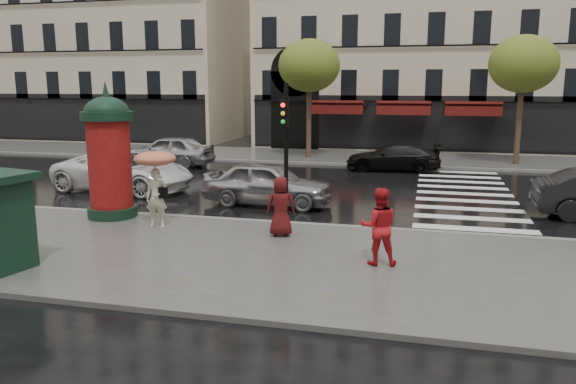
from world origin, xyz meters
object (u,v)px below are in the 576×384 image
(man_burgundy, at_px, (281,206))
(traffic_light, at_px, (285,142))
(morris_column, at_px, (109,153))
(car_silver, at_px, (268,183))
(car_white, at_px, (124,171))
(woman_umbrella, at_px, (156,176))
(car_black, at_px, (393,157))
(car_far_silver, at_px, (169,151))
(woman_red, at_px, (379,226))

(man_burgundy, height_order, traffic_light, traffic_light)
(morris_column, height_order, car_silver, morris_column)
(car_silver, bearing_deg, car_white, 81.71)
(man_burgundy, bearing_deg, woman_umbrella, -16.74)
(traffic_light, height_order, car_black, traffic_light)
(woman_umbrella, distance_m, car_far_silver, 13.31)
(woman_umbrella, relative_size, traffic_light, 0.55)
(man_burgundy, height_order, car_black, man_burgundy)
(car_silver, distance_m, car_far_silver, 11.00)
(car_silver, bearing_deg, car_far_silver, 46.22)
(woman_red, bearing_deg, woman_umbrella, -26.43)
(car_silver, height_order, car_black, car_silver)
(man_burgundy, relative_size, car_far_silver, 0.35)
(woman_umbrella, height_order, traffic_light, traffic_light)
(car_black, bearing_deg, man_burgundy, -14.13)
(woman_umbrella, distance_m, morris_column, 2.18)
(man_burgundy, bearing_deg, morris_column, -24.37)
(woman_red, distance_m, morris_column, 8.99)
(car_silver, bearing_deg, man_burgundy, -157.56)
(woman_red, bearing_deg, car_silver, -64.37)
(car_white, bearing_deg, traffic_light, -114.62)
(car_silver, distance_m, car_black, 9.95)
(woman_umbrella, height_order, car_far_silver, woman_umbrella)
(woman_umbrella, relative_size, car_silver, 0.50)
(woman_red, height_order, traffic_light, traffic_light)
(car_black, bearing_deg, traffic_light, -15.18)
(woman_red, height_order, car_far_silver, woman_red)
(woman_umbrella, xyz_separation_m, morris_column, (-1.96, 0.81, 0.50))
(man_burgundy, xyz_separation_m, car_silver, (-1.59, 4.28, -0.17))
(traffic_light, bearing_deg, car_far_silver, 128.99)
(traffic_light, xyz_separation_m, car_far_silver, (-9.14, 11.30, -1.81))
(car_silver, xyz_separation_m, car_black, (3.75, 9.22, -0.11))
(woman_red, relative_size, man_burgundy, 1.09)
(man_burgundy, xyz_separation_m, morris_column, (-5.69, 0.90, 1.19))
(morris_column, bearing_deg, traffic_light, -0.21)
(morris_column, relative_size, car_far_silver, 0.89)
(woman_red, xyz_separation_m, man_burgundy, (-2.80, 1.84, -0.07))
(woman_umbrella, xyz_separation_m, traffic_light, (3.64, 0.79, 0.99))
(car_white, relative_size, car_black, 1.23)
(woman_umbrella, bearing_deg, car_far_silver, 114.48)
(traffic_light, height_order, car_white, traffic_light)
(woman_red, bearing_deg, traffic_light, -53.18)
(morris_column, bearing_deg, car_silver, 39.46)
(woman_red, relative_size, car_silver, 0.39)
(morris_column, xyz_separation_m, car_far_silver, (-3.55, 11.28, -1.33))
(woman_umbrella, xyz_separation_m, car_black, (5.90, 13.41, -0.96))
(man_burgundy, distance_m, car_black, 13.68)
(traffic_light, xyz_separation_m, car_white, (-7.82, 4.56, -1.83))
(woman_red, height_order, morris_column, morris_column)
(morris_column, relative_size, traffic_light, 1.02)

